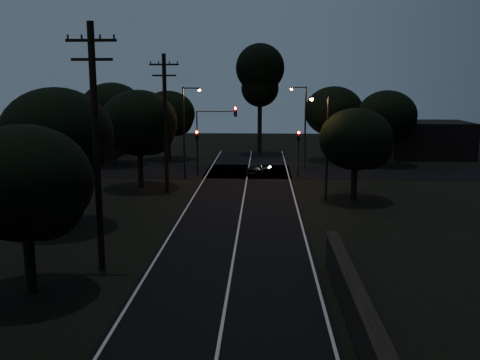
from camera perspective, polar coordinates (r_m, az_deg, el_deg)
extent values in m
cube|color=black|center=(31.44, -0.16, -5.13)|extent=(8.00, 70.00, 0.02)
cube|color=black|center=(50.97, 0.87, 0.93)|extent=(60.00, 8.00, 0.02)
cube|color=beige|center=(31.44, -0.16, -5.11)|extent=(0.12, 70.00, 0.01)
cube|color=beige|center=(31.82, -6.94, -4.99)|extent=(0.12, 70.00, 0.01)
cube|color=beige|center=(31.49, 6.70, -5.15)|extent=(0.12, 70.00, 0.01)
cylinder|color=black|center=(24.57, -15.07, 3.17)|extent=(0.30, 0.30, 11.00)
cube|color=black|center=(24.45, -15.61, 14.16)|extent=(2.20, 0.12, 0.12)
cube|color=black|center=(24.41, -15.52, 12.29)|extent=(1.80, 0.12, 0.12)
cylinder|color=black|center=(41.05, -7.96, 5.88)|extent=(0.30, 0.30, 10.50)
cube|color=black|center=(40.94, -8.12, 12.10)|extent=(2.20, 0.12, 0.12)
cube|color=black|center=(40.92, -8.09, 10.98)|extent=(1.80, 0.12, 0.12)
cylinder|color=black|center=(23.45, -21.50, -8.16)|extent=(0.44, 0.44, 2.54)
ellipsoid|color=black|center=(22.66, -22.06, -0.24)|extent=(5.39, 5.39, 4.58)
sphere|color=black|center=(21.90, -20.29, -1.91)|extent=(3.23, 3.23, 3.23)
cylinder|color=black|center=(33.24, -18.57, -2.19)|extent=(0.44, 0.44, 2.99)
ellipsoid|color=black|center=(32.64, -18.97, 4.55)|extent=(6.46, 6.46, 5.49)
sphere|color=black|center=(31.71, -17.41, 3.30)|extent=(3.88, 3.88, 3.88)
cylinder|color=black|center=(43.95, -10.57, 1.11)|extent=(0.44, 0.44, 2.89)
ellipsoid|color=black|center=(43.51, -10.74, 6.00)|extent=(6.17, 6.17, 5.25)
sphere|color=black|center=(42.73, -9.48, 5.13)|extent=(3.70, 3.70, 3.70)
cylinder|color=black|center=(59.59, -7.61, 3.56)|extent=(0.44, 0.44, 2.76)
ellipsoid|color=black|center=(59.27, -7.69, 7.01)|extent=(5.92, 5.92, 5.03)
sphere|color=black|center=(58.55, -6.78, 6.41)|extent=(3.55, 3.55, 3.55)
cylinder|color=black|center=(56.81, -13.29, 3.21)|extent=(0.44, 0.44, 3.12)
ellipsoid|color=black|center=(56.46, -13.47, 7.26)|extent=(6.57, 6.57, 5.58)
sphere|color=black|center=(55.56, -12.47, 6.58)|extent=(3.94, 3.94, 3.94)
cylinder|color=black|center=(59.16, 9.86, 3.52)|extent=(0.44, 0.44, 2.93)
ellipsoid|color=black|center=(58.83, 9.97, 7.23)|extent=(6.30, 6.30, 5.35)
sphere|color=black|center=(58.40, 11.11, 6.55)|extent=(3.78, 3.78, 3.78)
cylinder|color=black|center=(57.11, 15.22, 3.00)|extent=(0.44, 0.44, 2.81)
ellipsoid|color=black|center=(56.77, 15.40, 6.66)|extent=(5.99, 5.99, 5.09)
sphere|color=black|center=(56.47, 16.55, 5.97)|extent=(3.59, 3.59, 3.59)
cylinder|color=black|center=(39.48, 12.06, -0.32)|extent=(0.44, 0.44, 2.46)
ellipsoid|color=black|center=(39.03, 12.24, 4.29)|extent=(5.23, 5.23, 4.44)
sphere|color=black|center=(38.74, 13.67, 3.41)|extent=(3.14, 3.14, 3.14)
cylinder|color=black|center=(63.44, 2.12, 6.00)|extent=(0.50, 0.50, 7.05)
sphere|color=black|center=(63.27, 2.16, 11.86)|extent=(5.64, 5.64, 5.64)
sphere|color=black|center=(63.25, 2.14, 9.77)|extent=(4.36, 4.36, 4.36)
cube|color=black|center=(64.24, -17.05, 4.42)|extent=(10.00, 8.00, 4.40)
cube|color=black|center=(64.34, 19.32, 4.12)|extent=(9.00, 7.00, 4.00)
cylinder|color=black|center=(49.10, -4.57, 2.40)|extent=(0.12, 0.12, 3.20)
cube|color=black|center=(48.86, -4.60, 4.78)|extent=(0.28, 0.22, 0.90)
sphere|color=#FF0705|center=(48.70, -4.63, 5.12)|extent=(0.22, 0.22, 0.22)
cylinder|color=black|center=(48.84, 6.21, 2.33)|extent=(0.12, 0.12, 3.20)
cube|color=black|center=(48.59, 6.26, 4.73)|extent=(0.28, 0.22, 0.90)
sphere|color=#FF0705|center=(48.44, 6.28, 5.06)|extent=(0.22, 0.22, 0.22)
cylinder|color=black|center=(48.98, -4.59, 3.45)|extent=(0.12, 0.12, 5.00)
cube|color=black|center=(48.39, -0.49, 7.32)|extent=(0.28, 0.22, 0.90)
sphere|color=#FF0705|center=(48.24, -0.50, 7.66)|extent=(0.22, 0.22, 0.22)
cube|color=black|center=(48.51, -2.57, 7.31)|extent=(3.50, 0.08, 0.08)
cylinder|color=black|center=(46.97, -6.00, 4.96)|extent=(0.16, 0.16, 8.00)
cube|color=black|center=(46.66, -5.23, 9.74)|extent=(1.40, 0.10, 0.10)
cube|color=black|center=(46.58, -4.37, 9.69)|extent=(0.35, 0.22, 0.12)
sphere|color=orange|center=(46.58, -4.36, 9.56)|extent=(0.26, 0.26, 0.26)
cylinder|color=black|center=(52.60, 6.97, 5.53)|extent=(0.16, 0.16, 8.00)
cube|color=black|center=(52.36, 6.29, 9.79)|extent=(1.40, 0.10, 0.10)
cube|color=black|center=(52.32, 5.51, 9.75)|extent=(0.35, 0.22, 0.12)
sphere|color=orange|center=(52.32, 5.51, 9.64)|extent=(0.26, 0.26, 0.26)
cylinder|color=black|center=(38.81, 9.29, 3.36)|extent=(0.16, 0.16, 7.50)
cube|color=black|center=(38.47, 8.55, 8.77)|extent=(1.20, 0.10, 0.10)
cube|color=black|center=(38.42, 7.65, 8.72)|extent=(0.35, 0.22, 0.12)
sphere|color=orange|center=(38.42, 7.64, 8.57)|extent=(0.26, 0.26, 0.26)
imported|color=black|center=(49.14, 1.87, 1.18)|extent=(2.42, 3.40, 1.07)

